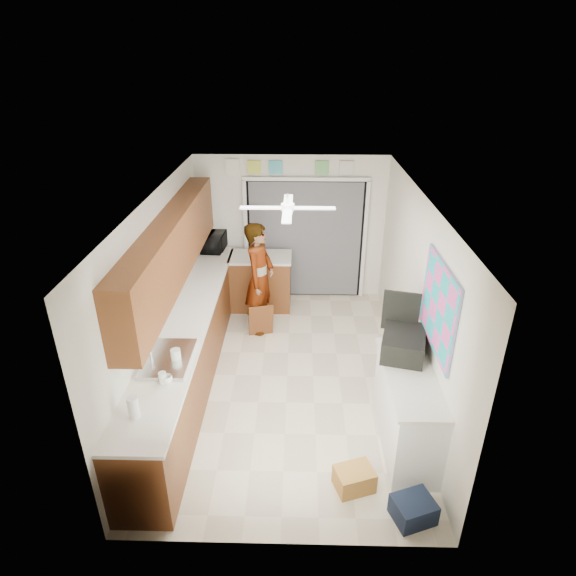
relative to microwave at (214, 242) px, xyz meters
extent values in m
plane|color=beige|center=(1.31, -2.25, -1.09)|extent=(5.00, 5.00, 0.00)
plane|color=white|center=(1.31, -2.25, 1.41)|extent=(5.00, 5.00, 0.00)
plane|color=white|center=(1.31, 0.25, 0.16)|extent=(3.20, 0.00, 3.20)
plane|color=white|center=(1.31, -4.75, 0.16)|extent=(3.20, 0.00, 3.20)
plane|color=white|center=(-0.29, -2.25, 0.16)|extent=(0.00, 5.00, 5.00)
plane|color=white|center=(2.91, -2.25, 0.16)|extent=(0.00, 5.00, 5.00)
cube|color=brown|center=(0.01, -2.25, -0.64)|extent=(0.60, 4.80, 0.90)
cube|color=white|center=(0.02, -2.25, -0.17)|extent=(0.62, 4.80, 0.04)
cube|color=brown|center=(-0.13, -2.05, 0.71)|extent=(0.32, 4.00, 0.80)
cube|color=silver|center=(0.02, -3.25, -0.13)|extent=(0.50, 0.76, 0.06)
cylinder|color=silver|center=(-0.17, -3.25, -0.04)|extent=(0.03, 0.03, 0.22)
cube|color=brown|center=(0.81, -0.25, -0.64)|extent=(1.00, 0.60, 0.90)
cube|color=white|center=(0.81, -0.25, -0.17)|extent=(1.04, 0.64, 0.04)
cube|color=black|center=(1.56, 0.22, -0.04)|extent=(2.00, 0.06, 2.10)
cube|color=slate|center=(1.56, 0.18, -0.04)|extent=(1.90, 0.03, 2.05)
cube|color=white|center=(0.54, 0.19, -0.04)|extent=(0.06, 0.04, 2.10)
cube|color=white|center=(2.58, 0.19, -0.04)|extent=(0.06, 0.04, 2.10)
cube|color=white|center=(1.56, 0.19, 1.03)|extent=(2.10, 0.04, 0.06)
cube|color=#C7CE44|center=(0.71, 0.22, 1.21)|extent=(0.22, 0.02, 0.22)
cube|color=#48B0C2|center=(1.06, 0.22, 1.21)|extent=(0.22, 0.02, 0.22)
cube|color=#68AF64|center=(1.81, 0.22, 1.21)|extent=(0.22, 0.02, 0.22)
cube|color=silver|center=(2.21, 0.22, 1.21)|extent=(0.22, 0.02, 0.22)
cube|color=silver|center=(0.36, 0.22, 1.21)|extent=(0.22, 0.02, 0.26)
cube|color=white|center=(2.66, -3.45, -0.64)|extent=(0.50, 1.40, 0.90)
cube|color=white|center=(2.65, -3.45, -0.17)|extent=(0.54, 1.44, 0.04)
cube|color=#E153AD|center=(2.89, -3.25, 0.56)|extent=(0.03, 1.15, 0.95)
cube|color=white|center=(1.31, -2.05, 1.23)|extent=(1.14, 1.14, 0.24)
imported|color=black|center=(0.00, 0.00, 0.00)|extent=(0.40, 0.55, 0.29)
imported|color=white|center=(0.11, -3.65, -0.10)|extent=(0.14, 0.14, 0.08)
cylinder|color=silver|center=(0.11, -3.27, -0.07)|extent=(0.11, 0.11, 0.15)
cylinder|color=silver|center=(0.06, -3.65, -0.08)|extent=(0.11, 0.11, 0.12)
cylinder|color=white|center=(-0.07, -4.16, -0.03)|extent=(0.12, 0.12, 0.23)
cube|color=black|center=(2.63, -3.05, -0.02)|extent=(0.59, 0.70, 0.26)
cube|color=yellow|center=(2.63, -3.05, -0.13)|extent=(0.57, 0.67, 0.02)
cube|color=black|center=(2.63, -2.76, 0.23)|extent=(0.41, 0.13, 0.50)
cube|color=#BF8B3C|center=(2.03, -4.10, -0.97)|extent=(0.45, 0.39, 0.24)
cube|color=#141E34|center=(2.56, -4.45, -0.97)|extent=(0.46, 0.42, 0.23)
cube|color=brown|center=(0.88, -1.24, -0.81)|extent=(0.40, 0.22, 0.55)
imported|color=white|center=(0.85, -1.01, -0.20)|extent=(0.58, 0.74, 1.77)
cube|color=black|center=(0.81, -0.67, -0.88)|extent=(0.25, 0.54, 0.42)
camera|label=1|loc=(1.44, -7.61, 2.94)|focal=30.00mm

